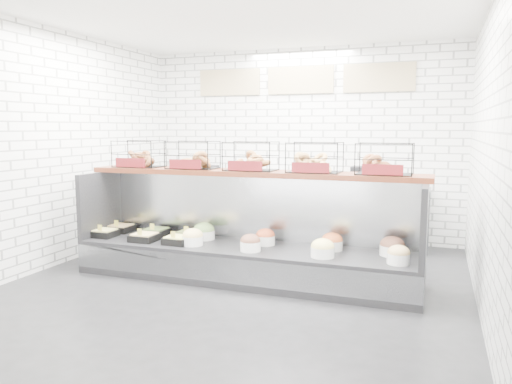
% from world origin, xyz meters
% --- Properties ---
extents(ground, '(5.50, 5.50, 0.00)m').
position_xyz_m(ground, '(0.00, 0.00, 0.00)').
color(ground, black).
rests_on(ground, ground).
extents(room_shell, '(5.02, 5.51, 3.01)m').
position_xyz_m(room_shell, '(0.00, 0.60, 2.06)').
color(room_shell, white).
rests_on(room_shell, ground).
extents(display_case, '(4.00, 0.90, 1.20)m').
position_xyz_m(display_case, '(0.00, 0.34, 0.33)').
color(display_case, black).
rests_on(display_case, ground).
extents(bagel_shelf, '(4.10, 0.50, 0.40)m').
position_xyz_m(bagel_shelf, '(0.00, 0.52, 1.38)').
color(bagel_shelf, '#451B0E').
rests_on(bagel_shelf, display_case).
extents(prep_counter, '(4.00, 0.60, 1.20)m').
position_xyz_m(prep_counter, '(-0.01, 2.43, 0.47)').
color(prep_counter, '#93969B').
rests_on(prep_counter, ground).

